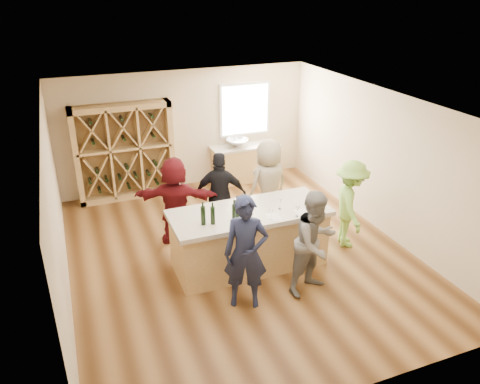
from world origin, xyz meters
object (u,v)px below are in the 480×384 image
object	(u,v)px
person_far_mid	(221,195)
person_far_left	(175,201)
person_near_right	(315,243)
person_server	(350,204)
tasting_counter_base	(249,240)
wine_bottle_d	(234,212)
person_near_left	(246,253)
sink	(237,143)
person_far_right	(268,184)
wine_bottle_e	(237,209)
wine_bottle_b	(213,216)
wine_bottle_a	(203,216)
wine_rack	(125,152)

from	to	relation	value
person_far_mid	person_far_left	xyz separation A→B (m)	(-0.87, 0.07, 0.00)
person_near_right	person_server	xyz separation A→B (m)	(1.33, 1.03, -0.03)
tasting_counter_base	wine_bottle_d	xyz separation A→B (m)	(-0.36, -0.22, 0.72)
person_near_left	person_server	size ratio (longest dim) A/B	1.09
person_far_mid	person_far_left	world-z (taller)	person_far_left
sink	person_far_right	xyz separation A→B (m)	(-0.25, -2.39, -0.09)
wine_bottle_e	person_far_left	distance (m)	1.65
person_far_right	person_far_left	distance (m)	1.89
person_near_left	person_server	world-z (taller)	person_near_left
person_near_right	person_far_right	world-z (taller)	person_far_right
person_near_left	person_far_right	size ratio (longest dim) A/B	1.00
wine_bottle_b	person_far_left	xyz separation A→B (m)	(-0.25, 1.50, -0.37)
wine_bottle_d	person_far_right	xyz separation A→B (m)	(1.28, 1.46, -0.30)
person_server	person_near_left	bearing A→B (deg)	130.96
wine_bottle_a	person_far_right	size ratio (longest dim) A/B	0.17
person_far_mid	tasting_counter_base	bearing A→B (deg)	117.27
tasting_counter_base	person_far_mid	bearing A→B (deg)	94.76
person_far_right	person_far_mid	bearing A→B (deg)	-11.51
person_far_left	person_near_left	bearing A→B (deg)	123.95
sink	wine_bottle_b	bearing A→B (deg)	-116.24
wine_bottle_b	person_near_right	xyz separation A→B (m)	(1.42, -0.82, -0.35)
wine_bottle_a	person_server	size ratio (longest dim) A/B	0.19
sink	person_server	xyz separation A→B (m)	(0.85, -3.63, -0.17)
wine_rack	wine_bottle_b	bearing A→B (deg)	-78.37
tasting_counter_base	wine_bottle_d	world-z (taller)	wine_bottle_d
person_server	wine_bottle_d	bearing A→B (deg)	114.74
wine_bottle_e	person_near_left	bearing A→B (deg)	-101.80
person_near_left	tasting_counter_base	bearing A→B (deg)	86.66
wine_bottle_b	person_far_mid	xyz separation A→B (m)	(0.62, 1.43, -0.37)
sink	person_far_mid	world-z (taller)	person_far_mid
person_near_right	person_far_left	bearing A→B (deg)	107.65
sink	person_near_left	bearing A→B (deg)	-109.52
wine_bottle_a	wine_bottle_b	xyz separation A→B (m)	(0.15, -0.04, -0.01)
sink	wine_bottle_e	xyz separation A→B (m)	(-1.46, -3.79, 0.22)
sink	tasting_counter_base	xyz separation A→B (m)	(-1.17, -3.63, -0.51)
person_far_mid	wine_bottle_b	bearing A→B (deg)	89.03
sink	person_server	distance (m)	3.73
sink	person_near_right	world-z (taller)	person_near_right
wine_bottle_b	person_near_right	world-z (taller)	person_near_right
wine_bottle_e	person_near_left	world-z (taller)	person_near_left
tasting_counter_base	person_far_mid	size ratio (longest dim) A/B	1.51
tasting_counter_base	person_near_left	bearing A→B (deg)	-115.26
person_near_right	person_far_mid	distance (m)	2.39
wine_bottle_b	person_server	bearing A→B (deg)	4.41
sink	person_far_left	size ratio (longest dim) A/B	0.31
tasting_counter_base	person_far_left	world-z (taller)	person_far_left
wine_bottle_d	person_far_mid	xyz separation A→B (m)	(0.26, 1.44, -0.36)
wine_bottle_d	person_near_right	xyz separation A→B (m)	(1.06, -0.82, -0.35)
wine_rack	wine_bottle_a	xyz separation A→B (m)	(0.66, -3.88, 0.14)
sink	wine_bottle_d	world-z (taller)	wine_bottle_d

